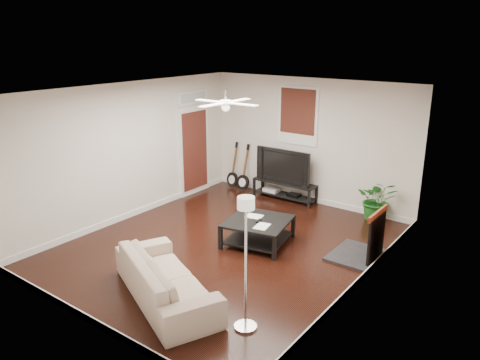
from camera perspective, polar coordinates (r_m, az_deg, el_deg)
name	(u,v)px	position (r m, az deg, el deg)	size (l,w,h in m)	color
room	(226,172)	(8.11, -1.68, 1.01)	(5.01, 6.01, 2.81)	black
brick_accent	(387,184)	(7.82, 17.54, -0.43)	(0.02, 2.20, 2.80)	#A14C34
fireplace	(365,233)	(8.23, 15.06, -6.32)	(0.80, 1.10, 0.92)	black
window_back	(298,116)	(10.56, 7.07, 7.79)	(1.00, 0.06, 1.30)	#3D1A10
door_left	(194,142)	(11.09, -5.63, 4.61)	(0.08, 1.00, 2.50)	white
tv_stand	(284,190)	(10.91, 5.46, -1.26)	(1.53, 0.41, 0.43)	black
tv	(286,165)	(10.75, 5.61, 1.83)	(1.37, 0.18, 0.79)	black
coffee_table	(258,232)	(8.60, 2.20, -6.32)	(1.09, 1.09, 0.46)	black
sofa	(166,278)	(6.95, -9.07, -11.75)	(2.24, 0.88, 0.65)	#C3AF92
floor_lamp	(246,265)	(5.95, 0.71, -10.35)	(0.30, 0.30, 1.83)	silver
potted_plant	(377,200)	(9.99, 16.45, -2.32)	(0.79, 0.69, 0.88)	#1B601D
guitar_left	(232,165)	(11.59, -0.95, 1.82)	(0.36, 0.25, 1.16)	black
guitar_right	(243,168)	(11.36, 0.36, 1.51)	(0.36, 0.25, 1.16)	black
ceiling_fan	(226,103)	(7.85, -1.76, 9.44)	(1.24, 1.24, 0.32)	white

